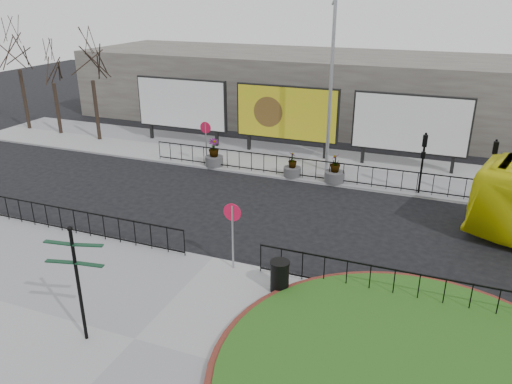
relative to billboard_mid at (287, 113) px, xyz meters
The scene contains 25 objects.
ground 13.31m from the billboard_mid, 83.40° to the right, with size 90.00×90.00×0.00m, color black.
pavement_near 18.21m from the billboard_mid, 85.23° to the right, with size 30.00×10.00×0.12m, color gray.
pavement_far 3.10m from the billboard_mid, 32.94° to the right, with size 44.00×6.00×0.12m, color gray.
brick_edge 19.36m from the billboard_mid, 62.06° to the right, with size 10.40×10.40×0.18m, color brown.
grass_lawn 19.36m from the billboard_mid, 62.06° to the right, with size 10.00×10.00×0.22m, color #184A13.
railing_near_left 14.15m from the billboard_mid, 108.73° to the right, with size 10.00×0.10×1.10m, color black, non-canonical shape.
railing_near_right 15.62m from the billboard_mid, 58.92° to the right, with size 9.00×0.10×1.10m, color black, non-canonical shape.
railing_far 4.84m from the billboard_mid, 55.75° to the right, with size 18.00×0.10×1.10m, color black, non-canonical shape.
speed_sign_far 5.04m from the billboard_mid, 134.46° to the right, with size 0.64×0.07×2.47m.
speed_sign_near 13.62m from the billboard_mid, 79.41° to the right, with size 0.64×0.07×2.47m.
billboard_left 7.00m from the billboard_mid, behind, with size 6.20×0.31×4.10m.
billboard_mid is the anchor object (origin of this frame).
billboard_right 7.00m from the billboard_mid, ahead, with size 6.20×0.31×4.10m.
lamp_post 4.23m from the billboard_mid, 33.25° to the right, with size 0.74×0.18×9.23m.
signal_pole_a 8.80m from the billboard_mid, 24.42° to the right, with size 0.22×0.26×3.00m.
signal_pole_b 11.60m from the billboard_mid, 18.28° to the right, with size 0.22×0.26×3.00m.
tree_left 12.63m from the billboard_mid, behind, with size 2.00×2.00×7.00m, color #2D2119, non-canonical shape.
tree_mid 16.05m from the billboard_mid, behind, with size 2.00×2.00×6.20m, color #2D2119, non-canonical shape.
tree_far 19.07m from the billboard_mid, behind, with size 2.00×2.00×7.50m, color #2D2119, non-canonical shape.
building_backdrop 9.15m from the billboard_mid, 80.57° to the left, with size 40.00×10.00×5.00m, color slate.
fingerpost_sign 18.45m from the billboard_mid, 89.31° to the right, with size 1.65×0.58×3.52m.
litter_bin 14.98m from the billboard_mid, 72.37° to the right, with size 0.65×0.65×1.08m.
planter_a 5.06m from the billboard_mid, 130.83° to the right, with size 1.02×1.02×1.54m.
planter_b 4.39m from the billboard_mid, 66.53° to the right, with size 0.92×0.92×1.32m.
planter_c 5.59m from the billboard_mid, 43.03° to the right, with size 1.03×1.03×1.49m.
Camera 1 is at (7.42, -14.43, 9.22)m, focal length 35.00 mm.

